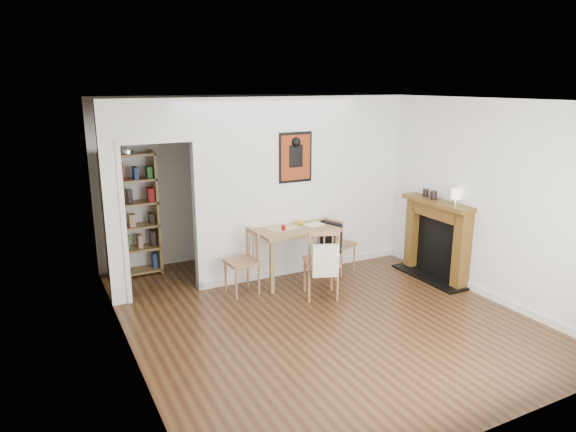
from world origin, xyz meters
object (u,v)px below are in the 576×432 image
bookshelf (131,215)px  orange_fruit (300,222)px  dining_table (295,234)px  ceramic_jar_a (434,195)px  chair_left (242,263)px  chair_front (321,262)px  mantel_lamp (456,195)px  red_glass (283,228)px  chair_right (339,244)px  notebook (314,224)px  ceramic_jar_b (426,193)px  fireplace (437,237)px

bookshelf → orange_fruit: size_ratio=24.20×
dining_table → ceramic_jar_a: bearing=-22.1°
chair_left → bookshelf: 1.88m
chair_front → mantel_lamp: mantel_lamp is taller
chair_front → red_glass: chair_front is taller
chair_front → red_glass: bearing=109.0°
orange_fruit → mantel_lamp: 2.20m
ceramic_jar_a → chair_front: bearing=178.8°
orange_fruit → bookshelf: bearing=151.1°
red_glass → bookshelf: bearing=143.2°
chair_right → ceramic_jar_a: bearing=-33.7°
dining_table → notebook: 0.33m
chair_left → bookshelf: size_ratio=0.48×
red_glass → orange_fruit: red_glass is taller
dining_table → red_glass: red_glass is taller
chair_left → red_glass: chair_left is taller
bookshelf → mantel_lamp: size_ratio=8.23×
orange_fruit → chair_right: bearing=-10.9°
bookshelf → ceramic_jar_b: (3.91, -1.85, 0.31)m
chair_front → fireplace: fireplace is taller
ceramic_jar_a → mantel_lamp: bearing=-85.6°
notebook → mantel_lamp: bearing=-36.1°
chair_left → orange_fruit: 1.11m
dining_table → chair_right: 0.78m
chair_right → fireplace: fireplace is taller
bookshelf → notebook: bookshelf is taller
chair_left → chair_front: bearing=-34.2°
mantel_lamp → ceramic_jar_b: mantel_lamp is taller
chair_front → chair_right: bearing=44.1°
bookshelf → red_glass: 2.26m
dining_table → orange_fruit: (0.14, 0.10, 0.13)m
bookshelf → notebook: 2.68m
bookshelf → mantel_lamp: bearing=-32.1°
orange_fruit → dining_table: bearing=-143.6°
chair_right → orange_fruit: size_ratio=11.14×
red_glass → dining_table: bearing=14.7°
red_glass → ceramic_jar_a: (2.07, -0.70, 0.39)m
chair_right → mantel_lamp: size_ratio=3.79×
notebook → mantel_lamp: (1.57, -1.15, 0.51)m
bookshelf → ceramic_jar_a: bookshelf is taller
chair_front → ceramic_jar_a: 1.98m
dining_table → fireplace: size_ratio=0.92×
chair_front → notebook: 0.83m
ceramic_jar_a → ceramic_jar_b: bearing=80.6°
ceramic_jar_b → fireplace: bearing=-89.8°
fireplace → ceramic_jar_a: ceramic_jar_a is taller
chair_front → notebook: size_ratio=3.62×
red_glass → notebook: bearing=5.7°
chair_right → bookshelf: size_ratio=0.46×
orange_fruit → red_glass: bearing=-155.7°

